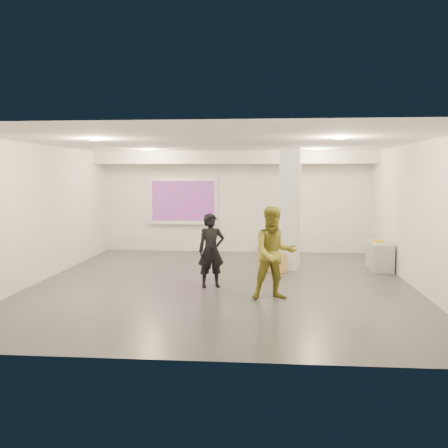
# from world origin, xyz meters

# --- Properties ---
(floor) EXTENTS (8.00, 9.00, 0.01)m
(floor) POSITION_xyz_m (0.00, 0.00, 0.00)
(floor) COLOR #36393D
(floor) RESTS_ON ground
(ceiling) EXTENTS (8.00, 9.00, 0.01)m
(ceiling) POSITION_xyz_m (0.00, 0.00, 3.00)
(ceiling) COLOR white
(ceiling) RESTS_ON floor
(wall_back) EXTENTS (8.00, 0.01, 3.00)m
(wall_back) POSITION_xyz_m (0.00, 4.50, 1.50)
(wall_back) COLOR silver
(wall_back) RESTS_ON floor
(wall_front) EXTENTS (8.00, 0.01, 3.00)m
(wall_front) POSITION_xyz_m (0.00, -4.50, 1.50)
(wall_front) COLOR silver
(wall_front) RESTS_ON floor
(wall_left) EXTENTS (0.01, 9.00, 3.00)m
(wall_left) POSITION_xyz_m (-4.00, 0.00, 1.50)
(wall_left) COLOR silver
(wall_left) RESTS_ON floor
(wall_right) EXTENTS (0.01, 9.00, 3.00)m
(wall_right) POSITION_xyz_m (4.00, 0.00, 1.50)
(wall_right) COLOR silver
(wall_right) RESTS_ON floor
(soffit_band) EXTENTS (8.00, 1.10, 0.36)m
(soffit_band) POSITION_xyz_m (0.00, 3.95, 2.82)
(soffit_band) COLOR silver
(soffit_band) RESTS_ON ceiling
(downlight_nw) EXTENTS (0.22, 0.22, 0.02)m
(downlight_nw) POSITION_xyz_m (-2.20, 2.50, 2.98)
(downlight_nw) COLOR #F9CF8C
(downlight_nw) RESTS_ON ceiling
(downlight_ne) EXTENTS (0.22, 0.22, 0.02)m
(downlight_ne) POSITION_xyz_m (2.20, 2.50, 2.98)
(downlight_ne) COLOR #F9CF8C
(downlight_ne) RESTS_ON ceiling
(downlight_sw) EXTENTS (0.22, 0.22, 0.02)m
(downlight_sw) POSITION_xyz_m (-2.20, -1.50, 2.98)
(downlight_sw) COLOR #F9CF8C
(downlight_sw) RESTS_ON ceiling
(downlight_se) EXTENTS (0.22, 0.22, 0.02)m
(downlight_se) POSITION_xyz_m (2.20, -1.50, 2.98)
(downlight_se) COLOR #F9CF8C
(downlight_se) RESTS_ON ceiling
(column) EXTENTS (0.52, 0.52, 3.00)m
(column) POSITION_xyz_m (1.50, 1.80, 1.50)
(column) COLOR white
(column) RESTS_ON floor
(projection_screen) EXTENTS (2.10, 0.13, 1.42)m
(projection_screen) POSITION_xyz_m (-1.60, 4.45, 1.53)
(projection_screen) COLOR white
(projection_screen) RESTS_ON wall_back
(credenza) EXTENTS (0.50, 1.17, 0.68)m
(credenza) POSITION_xyz_m (3.72, 1.92, 0.34)
(credenza) COLOR #989B9D
(credenza) RESTS_ON floor
(papers_stack) EXTENTS (0.28, 0.33, 0.02)m
(papers_stack) POSITION_xyz_m (3.72, 2.13, 0.69)
(papers_stack) COLOR white
(papers_stack) RESTS_ON credenza
(postit_pad) EXTENTS (0.29, 0.34, 0.03)m
(postit_pad) POSITION_xyz_m (3.70, 2.03, 0.69)
(postit_pad) COLOR #E3A606
(postit_pad) RESTS_ON credenza
(cardboard_back) EXTENTS (0.53, 0.27, 0.55)m
(cardboard_back) POSITION_xyz_m (0.97, 1.74, 0.27)
(cardboard_back) COLOR #A17945
(cardboard_back) RESTS_ON floor
(cardboard_front) EXTENTS (0.45, 0.22, 0.47)m
(cardboard_front) POSITION_xyz_m (1.21, 1.27, 0.24)
(cardboard_front) COLOR #A17945
(cardboard_front) RESTS_ON floor
(woman) EXTENTS (0.65, 0.54, 1.54)m
(woman) POSITION_xyz_m (-0.20, -0.36, 0.77)
(woman) COLOR black
(woman) RESTS_ON floor
(man) EXTENTS (0.97, 0.82, 1.75)m
(man) POSITION_xyz_m (1.09, -1.25, 0.87)
(man) COLOR olive
(man) RESTS_ON floor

